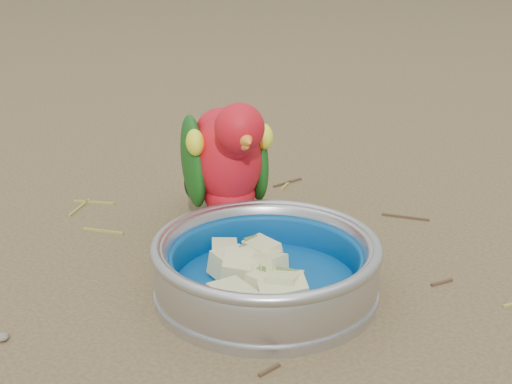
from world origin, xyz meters
The scene contains 6 objects.
ground centered at (0.00, 0.00, 0.00)m, with size 60.00×60.00×0.00m, color brown.
food_bowl centered at (-0.03, 0.10, 0.01)m, with size 0.23×0.23×0.02m, color #B2B2BA.
bowl_wall centered at (-0.03, 0.10, 0.04)m, with size 0.23×0.23×0.04m, color #B2B2BA, non-canonical shape.
fruit_wedges centered at (-0.03, 0.10, 0.03)m, with size 0.14×0.14×0.03m, color beige, non-canonical shape.
lory_parrot centered at (-0.14, 0.19, 0.09)m, with size 0.10×0.21×0.17m, color red, non-canonical shape.
ground_debris centered at (-0.02, 0.06, 0.00)m, with size 0.90×0.80×0.01m, color olive, non-canonical shape.
Camera 1 is at (0.33, -0.43, 0.36)m, focal length 50.00 mm.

